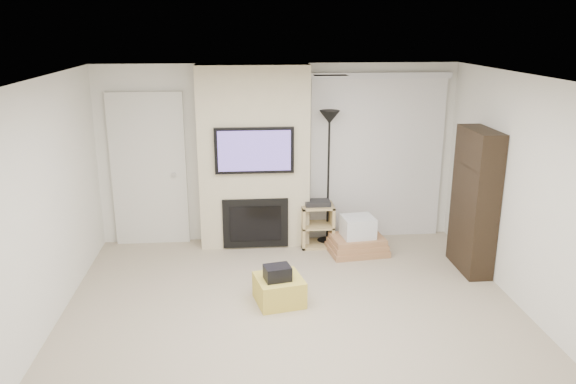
{
  "coord_description": "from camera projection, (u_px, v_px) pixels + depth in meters",
  "views": [
    {
      "loc": [
        -0.54,
        -4.95,
        2.99
      ],
      "look_at": [
        0.0,
        1.2,
        1.15
      ],
      "focal_mm": 35.0,
      "sensor_mm": 36.0,
      "label": 1
    }
  ],
  "objects": [
    {
      "name": "floor_lamp",
      "position": [
        329.0,
        140.0,
        7.63
      ],
      "size": [
        0.28,
        0.28,
        1.89
      ],
      "color": "black",
      "rests_on": "floor"
    },
    {
      "name": "vertical_blinds",
      "position": [
        377.0,
        151.0,
        7.95
      ],
      "size": [
        1.98,
        0.1,
        2.37
      ],
      "color": "silver",
      "rests_on": "floor"
    },
    {
      "name": "box_stack",
      "position": [
        357.0,
        239.0,
        7.63
      ],
      "size": [
        0.83,
        0.66,
        0.51
      ],
      "color": "#AC7950",
      "rests_on": "floor"
    },
    {
      "name": "av_stand",
      "position": [
        317.0,
        222.0,
        7.84
      ],
      "size": [
        0.45,
        0.38,
        0.66
      ],
      "color": "tan",
      "rests_on": "floor"
    },
    {
      "name": "ceiling",
      "position": [
        300.0,
        83.0,
        4.91
      ],
      "size": [
        5.0,
        5.5,
        0.0
      ],
      "primitive_type": "cube",
      "color": "white",
      "rests_on": "wall_back"
    },
    {
      "name": "hvac_vent",
      "position": [
        331.0,
        76.0,
        5.71
      ],
      "size": [
        0.35,
        0.18,
        0.01
      ],
      "primitive_type": "cube",
      "color": "silver",
      "rests_on": "ceiling"
    },
    {
      "name": "ottoman",
      "position": [
        279.0,
        290.0,
        6.27
      ],
      "size": [
        0.59,
        0.59,
        0.3
      ],
      "primitive_type": "cube",
      "rotation": [
        0.0,
        0.0,
        0.21
      ],
      "color": "gold",
      "rests_on": "floor"
    },
    {
      "name": "wall_right",
      "position": [
        553.0,
        211.0,
        5.47
      ],
      "size": [
        0.0,
        5.5,
        2.5
      ],
      "primitive_type": "cube",
      "rotation": [
        1.57,
        0.0,
        1.57
      ],
      "color": "white",
      "rests_on": "ground"
    },
    {
      "name": "wall_back",
      "position": [
        278.0,
        154.0,
        7.89
      ],
      "size": [
        5.0,
        0.0,
        2.5
      ],
      "primitive_type": "cube",
      "rotation": [
        1.57,
        0.0,
        0.0
      ],
      "color": "white",
      "rests_on": "ground"
    },
    {
      "name": "floor",
      "position": [
        298.0,
        336.0,
        5.62
      ],
      "size": [
        5.0,
        5.5,
        0.0
      ],
      "primitive_type": "cube",
      "color": "tan",
      "rests_on": "ground"
    },
    {
      "name": "black_bag",
      "position": [
        277.0,
        273.0,
        6.16
      ],
      "size": [
        0.32,
        0.27,
        0.16
      ],
      "primitive_type": "cube",
      "rotation": [
        0.0,
        0.0,
        0.21
      ],
      "color": "black",
      "rests_on": "ottoman"
    },
    {
      "name": "wall_left",
      "position": [
        24.0,
        226.0,
        5.06
      ],
      "size": [
        0.0,
        5.5,
        2.5
      ],
      "primitive_type": "cube",
      "rotation": [
        1.57,
        0.0,
        1.57
      ],
      "color": "white",
      "rests_on": "ground"
    },
    {
      "name": "bookshelf",
      "position": [
        475.0,
        201.0,
        6.93
      ],
      "size": [
        0.3,
        0.8,
        1.8
      ],
      "color": "black",
      "rests_on": "floor"
    },
    {
      "name": "entry_door",
      "position": [
        149.0,
        171.0,
        7.76
      ],
      "size": [
        1.02,
        0.11,
        2.14
      ],
      "color": "silver",
      "rests_on": "floor"
    },
    {
      "name": "fireplace_wall",
      "position": [
        254.0,
        159.0,
        7.67
      ],
      "size": [
        1.5,
        0.47,
        2.5
      ],
      "color": "beige",
      "rests_on": "floor"
    }
  ]
}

